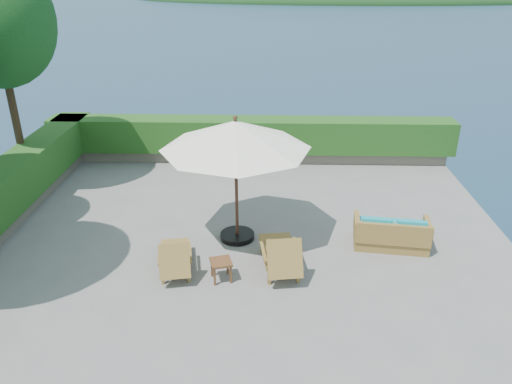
{
  "coord_description": "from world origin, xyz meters",
  "views": [
    {
      "loc": [
        0.59,
        -9.12,
        5.64
      ],
      "look_at": [
        0.3,
        0.8,
        1.1
      ],
      "focal_mm": 35.0,
      "sensor_mm": 36.0,
      "label": 1
    }
  ],
  "objects_px": {
    "wicker_loveseat": "(391,235)",
    "lounge_left": "(175,257)",
    "patio_umbrella": "(236,136)",
    "lounge_right": "(281,253)",
    "side_table": "(221,264)"
  },
  "relations": [
    {
      "from": "side_table",
      "to": "wicker_loveseat",
      "type": "height_order",
      "value": "wicker_loveseat"
    },
    {
      "from": "lounge_left",
      "to": "wicker_loveseat",
      "type": "bearing_deg",
      "value": 3.31
    },
    {
      "from": "side_table",
      "to": "wicker_loveseat",
      "type": "xyz_separation_m",
      "value": [
        3.57,
        1.36,
        -0.05
      ]
    },
    {
      "from": "patio_umbrella",
      "to": "lounge_left",
      "type": "distance_m",
      "value": 2.74
    },
    {
      "from": "lounge_left",
      "to": "side_table",
      "type": "bearing_deg",
      "value": -25.78
    },
    {
      "from": "lounge_right",
      "to": "wicker_loveseat",
      "type": "relative_size",
      "value": 1.01
    },
    {
      "from": "lounge_right",
      "to": "side_table",
      "type": "relative_size",
      "value": 3.44
    },
    {
      "from": "lounge_right",
      "to": "wicker_loveseat",
      "type": "bearing_deg",
      "value": 14.54
    },
    {
      "from": "lounge_left",
      "to": "side_table",
      "type": "distance_m",
      "value": 0.98
    },
    {
      "from": "lounge_right",
      "to": "lounge_left",
      "type": "bearing_deg",
      "value": 175.22
    },
    {
      "from": "patio_umbrella",
      "to": "side_table",
      "type": "xyz_separation_m",
      "value": [
        -0.21,
        -1.64,
        -2.06
      ]
    },
    {
      "from": "wicker_loveseat",
      "to": "lounge_left",
      "type": "bearing_deg",
      "value": -159.02
    },
    {
      "from": "patio_umbrella",
      "to": "lounge_left",
      "type": "relative_size",
      "value": 2.31
    },
    {
      "from": "patio_umbrella",
      "to": "wicker_loveseat",
      "type": "distance_m",
      "value": 3.98
    },
    {
      "from": "lounge_left",
      "to": "lounge_right",
      "type": "xyz_separation_m",
      "value": [
        2.1,
        0.11,
        0.05
      ]
    }
  ]
}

